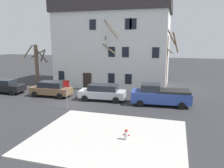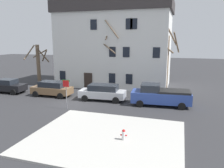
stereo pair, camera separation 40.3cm
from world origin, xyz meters
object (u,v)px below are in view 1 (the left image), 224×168
at_px(tree_bare_mid, 114,56).
at_px(tree_bare_far, 166,62).
at_px(car_brown_wagon, 51,89).
at_px(building_main, 114,44).
at_px(tree_bare_near, 37,63).
at_px(fire_hydrant, 126,134).
at_px(street_sign_pole, 66,89).
at_px(pickup_truck_blue, 160,95).
at_px(car_silver_wagon, 103,92).
at_px(car_black_sedan, 6,86).
at_px(bicycle_leaning, 73,84).

relative_size(tree_bare_mid, tree_bare_far, 1.08).
relative_size(tree_bare_far, car_brown_wagon, 1.74).
bearing_deg(tree_bare_mid, car_brown_wagon, -139.17).
bearing_deg(building_main, tree_bare_far, -20.50).
bearing_deg(tree_bare_near, building_main, 15.30).
bearing_deg(tree_bare_mid, fire_hydrant, -70.81).
bearing_deg(street_sign_pole, car_brown_wagon, 136.14).
bearing_deg(pickup_truck_blue, building_main, 130.46).
xyz_separation_m(building_main, pickup_truck_blue, (7.09, -8.31, -4.61)).
relative_size(building_main, pickup_truck_blue, 2.63).
height_order(tree_bare_mid, street_sign_pole, tree_bare_mid).
bearing_deg(car_brown_wagon, building_main, 60.13).
bearing_deg(tree_bare_mid, tree_bare_near, 177.32).
bearing_deg(fire_hydrant, pickup_truck_blue, 80.61).
relative_size(tree_bare_near, car_silver_wagon, 1.13).
bearing_deg(car_silver_wagon, tree_bare_near, 154.81).
height_order(tree_bare_mid, car_brown_wagon, tree_bare_mid).
height_order(tree_bare_near, street_sign_pole, tree_bare_near).
bearing_deg(car_black_sedan, street_sign_pole, -19.95).
xyz_separation_m(tree_bare_far, car_black_sedan, (-18.03, -5.78, -2.88)).
relative_size(fire_hydrant, bicycle_leaning, 0.39).
xyz_separation_m(tree_bare_near, fire_hydrant, (16.03, -14.03, -2.58)).
bearing_deg(fire_hydrant, car_silver_wagon, 117.56).
bearing_deg(car_brown_wagon, tree_bare_mid, 40.83).
distance_m(car_black_sedan, pickup_truck_blue, 17.90).
height_order(tree_bare_mid, car_silver_wagon, tree_bare_mid).
distance_m(tree_bare_mid, car_brown_wagon, 8.34).
bearing_deg(car_silver_wagon, bicycle_leaning, 138.43).
relative_size(tree_bare_far, street_sign_pole, 2.89).
relative_size(tree_bare_mid, fire_hydrant, 12.46).
xyz_separation_m(tree_bare_mid, car_brown_wagon, (-5.77, -4.99, -3.37)).
relative_size(building_main, bicycle_leaning, 8.60).
relative_size(tree_bare_mid, street_sign_pole, 3.12).
distance_m(tree_bare_near, car_brown_wagon, 8.13).
relative_size(tree_bare_near, tree_bare_far, 0.70).
bearing_deg(car_silver_wagon, pickup_truck_blue, -0.47).
height_order(tree_bare_near, car_black_sedan, tree_bare_near).
bearing_deg(building_main, tree_bare_mid, -73.83).
height_order(tree_bare_near, tree_bare_mid, tree_bare_mid).
bearing_deg(tree_bare_mid, building_main, 106.17).
xyz_separation_m(tree_bare_mid, bicycle_leaning, (-5.72, 0.36, -3.88)).
bearing_deg(building_main, car_brown_wagon, -119.87).
distance_m(fire_hydrant, street_sign_pole, 8.29).
height_order(building_main, car_silver_wagon, building_main).
xyz_separation_m(fire_hydrant, street_sign_pole, (-6.61, 4.79, 1.44)).
distance_m(car_black_sedan, car_brown_wagon, 6.01).
xyz_separation_m(tree_bare_mid, street_sign_pole, (-1.91, -8.71, -2.34)).
xyz_separation_m(car_black_sedan, bicycle_leaning, (6.07, 5.48, -0.45)).
bearing_deg(building_main, tree_bare_near, -164.70).
bearing_deg(pickup_truck_blue, tree_bare_far, 88.65).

